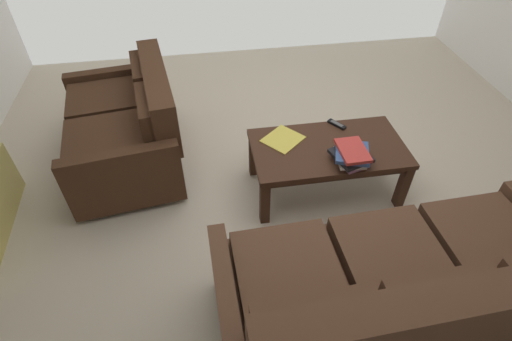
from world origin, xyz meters
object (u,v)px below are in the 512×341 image
(sofa_main, at_px, (400,295))
(loveseat_near, at_px, (128,127))
(loose_magazine, at_px, (283,139))
(book_stack, at_px, (351,155))
(coffee_table, at_px, (328,153))
(tv_remote, at_px, (337,124))

(sofa_main, distance_m, loveseat_near, 2.44)
(loose_magazine, bearing_deg, book_stack, -169.01)
(loveseat_near, relative_size, loose_magazine, 5.17)
(sofa_main, relative_size, coffee_table, 1.72)
(loose_magazine, bearing_deg, loveseat_near, 28.48)
(loveseat_near, bearing_deg, coffee_table, 158.60)
(tv_remote, bearing_deg, loose_magazine, 13.45)
(book_stack, bearing_deg, sofa_main, 86.78)
(loose_magazine, bearing_deg, sofa_main, 154.45)
(loveseat_near, xyz_separation_m, book_stack, (-1.66, 0.81, 0.15))
(book_stack, relative_size, loose_magazine, 1.14)
(coffee_table, distance_m, book_stack, 0.26)
(sofa_main, distance_m, book_stack, 1.04)
(loveseat_near, bearing_deg, sofa_main, 131.01)
(sofa_main, height_order, loveseat_near, sofa_main)
(book_stack, xyz_separation_m, loose_magazine, (0.43, -0.34, -0.06))
(book_stack, bearing_deg, tv_remote, -95.53)
(book_stack, bearing_deg, loveseat_near, -26.00)
(book_stack, xyz_separation_m, tv_remote, (-0.04, -0.45, -0.06))
(loveseat_near, xyz_separation_m, coffee_table, (-1.56, 0.61, 0.02))
(coffee_table, bearing_deg, loose_magazine, -23.22)
(book_stack, bearing_deg, loose_magazine, -38.41)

